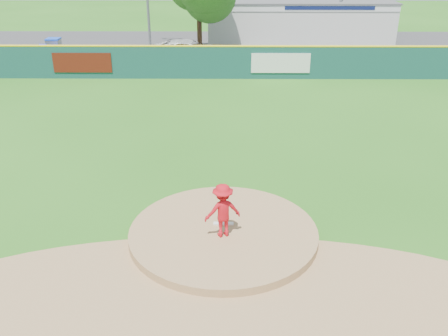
{
  "coord_description": "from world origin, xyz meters",
  "views": [
    {
      "loc": [
        0.12,
        -12.42,
        7.99
      ],
      "look_at": [
        0.0,
        2.0,
        1.3
      ],
      "focal_mm": 40.0,
      "sensor_mm": 36.0,
      "label": 1
    }
  ],
  "objects_px": {
    "pitcher": "(223,210)",
    "playground_slide": "(54,48)",
    "pool_building_grp": "(297,18)",
    "van": "(189,52)"
  },
  "relations": [
    {
      "from": "van",
      "to": "pool_building_grp",
      "type": "height_order",
      "value": "pool_building_grp"
    },
    {
      "from": "pitcher",
      "to": "playground_slide",
      "type": "height_order",
      "value": "pitcher"
    },
    {
      "from": "pitcher",
      "to": "van",
      "type": "relative_size",
      "value": 0.28
    },
    {
      "from": "van",
      "to": "pool_building_grp",
      "type": "xyz_separation_m",
      "value": [
        8.57,
        9.86,
        0.86
      ]
    },
    {
      "from": "pitcher",
      "to": "playground_slide",
      "type": "bearing_deg",
      "value": -80.39
    },
    {
      "from": "pitcher",
      "to": "pool_building_grp",
      "type": "relative_size",
      "value": 0.11
    },
    {
      "from": "pool_building_grp",
      "to": "pitcher",
      "type": "bearing_deg",
      "value": -100.56
    },
    {
      "from": "van",
      "to": "pool_building_grp",
      "type": "distance_m",
      "value": 13.09
    },
    {
      "from": "van",
      "to": "pool_building_grp",
      "type": "relative_size",
      "value": 0.37
    },
    {
      "from": "pitcher",
      "to": "playground_slide",
      "type": "distance_m",
      "value": 26.83
    }
  ]
}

